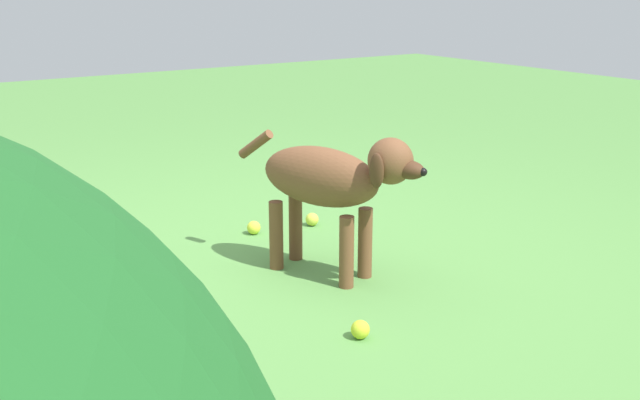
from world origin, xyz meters
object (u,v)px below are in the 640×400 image
at_px(tennis_ball_1, 254,228).
at_px(tennis_ball_2, 119,283).
at_px(tennis_ball_0, 360,329).
at_px(tennis_ball_4, 163,302).
at_px(dog, 331,181).
at_px(tennis_ball_3, 312,219).

distance_m(tennis_ball_1, tennis_ball_2, 0.85).
xyz_separation_m(tennis_ball_0, tennis_ball_4, (0.59, 0.47, 0.00)).
xyz_separation_m(dog, tennis_ball_0, (-0.54, 0.25, -0.37)).
relative_size(tennis_ball_2, tennis_ball_3, 1.00).
xyz_separation_m(tennis_ball_1, tennis_ball_3, (-0.05, -0.31, 0.00)).
bearing_deg(tennis_ball_2, tennis_ball_4, -164.93).
xyz_separation_m(dog, tennis_ball_4, (0.06, 0.72, -0.37)).
bearing_deg(tennis_ball_3, tennis_ball_0, 154.11).
bearing_deg(tennis_ball_1, tennis_ball_0, 168.37).
bearing_deg(tennis_ball_4, tennis_ball_1, -50.59).
bearing_deg(tennis_ball_0, tennis_ball_4, 38.41).
distance_m(dog, tennis_ball_4, 0.81).
height_order(dog, tennis_ball_2, dog).
distance_m(tennis_ball_1, tennis_ball_4, 0.92).
height_order(dog, tennis_ball_4, dog).
height_order(tennis_ball_2, tennis_ball_4, same).
bearing_deg(dog, tennis_ball_3, 132.76).
relative_size(dog, tennis_ball_0, 13.14).
bearing_deg(tennis_ball_0, tennis_ball_3, -25.89).
relative_size(tennis_ball_0, tennis_ball_1, 1.00).
height_order(tennis_ball_0, tennis_ball_2, same).
height_order(tennis_ball_0, tennis_ball_3, same).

